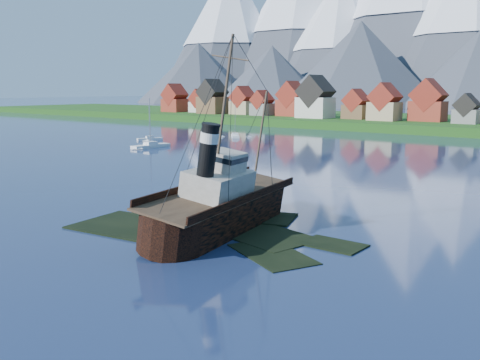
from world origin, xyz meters
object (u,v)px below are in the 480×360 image
Objects in this scene: sailboat_a at (151,146)px; sailboat_b at (150,139)px; sailboat_c at (235,136)px; tugboat_wreck at (227,203)px.

sailboat_a is 1.23× the size of sailboat_b.
sailboat_c is (-1.29, 35.92, -0.05)m from sailboat_a.
sailboat_a is at bearing -130.49° from sailboat_c.
tugboat_wreck is 81.54m from sailboat_a.
sailboat_a is 19.79m from sailboat_b.
sailboat_b is at bearing 132.18° from tugboat_wreck.
sailboat_b is (-80.44, 61.46, -2.47)m from tugboat_wreck.
sailboat_a is 1.22× the size of sailboat_c.
sailboat_a is (-65.60, 48.37, -2.43)m from tugboat_wreck.
tugboat_wreck is 2.08× the size of sailboat_a.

